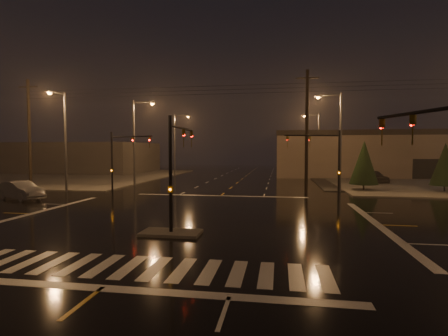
# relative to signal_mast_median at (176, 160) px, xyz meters

# --- Properties ---
(ground) EXTENTS (140.00, 140.00, 0.00)m
(ground) POSITION_rel_signal_mast_median_xyz_m (-0.00, 3.07, -3.75)
(ground) COLOR black
(ground) RESTS_ON ground
(sidewalk_nw) EXTENTS (36.00, 36.00, 0.12)m
(sidewalk_nw) POSITION_rel_signal_mast_median_xyz_m (-30.00, 33.07, -3.69)
(sidewalk_nw) COLOR #47443F
(sidewalk_nw) RESTS_ON ground
(median_island) EXTENTS (3.00, 1.60, 0.15)m
(median_island) POSITION_rel_signal_mast_median_xyz_m (-0.00, -0.93, -3.68)
(median_island) COLOR #47443F
(median_island) RESTS_ON ground
(crosswalk) EXTENTS (15.00, 2.60, 0.01)m
(crosswalk) POSITION_rel_signal_mast_median_xyz_m (-0.00, -5.93, -3.75)
(crosswalk) COLOR beige
(crosswalk) RESTS_ON ground
(stop_bar_near) EXTENTS (16.00, 0.50, 0.01)m
(stop_bar_near) POSITION_rel_signal_mast_median_xyz_m (-0.00, -7.93, -3.75)
(stop_bar_near) COLOR beige
(stop_bar_near) RESTS_ON ground
(stop_bar_far) EXTENTS (16.00, 0.50, 0.01)m
(stop_bar_far) POSITION_rel_signal_mast_median_xyz_m (-0.00, 14.07, -3.75)
(stop_bar_far) COLOR beige
(stop_bar_far) RESTS_ON ground
(commercial_block) EXTENTS (30.00, 18.00, 5.60)m
(commercial_block) POSITION_rel_signal_mast_median_xyz_m (-35.00, 45.07, -0.95)
(commercial_block) COLOR #3C3635
(commercial_block) RESTS_ON ground
(signal_mast_median) EXTENTS (0.25, 4.59, 6.00)m
(signal_mast_median) POSITION_rel_signal_mast_median_xyz_m (0.00, 0.00, 0.00)
(signal_mast_median) COLOR black
(signal_mast_median) RESTS_ON ground
(signal_mast_ne) EXTENTS (4.84, 1.86, 6.00)m
(signal_mast_ne) POSITION_rel_signal_mast_median_xyz_m (9.50, 13.21, 0.04)
(signal_mast_ne) COLOR black
(signal_mast_ne) RESTS_ON ground
(signal_mast_nw) EXTENTS (4.84, 1.86, 6.00)m
(signal_mast_nw) POSITION_rel_signal_mast_median_xyz_m (-9.50, 13.21, 0.04)
(signal_mast_nw) COLOR black
(signal_mast_nw) RESTS_ON ground
(signal_mast_se) EXTENTS (1.55, 3.87, 6.00)m
(signal_mast_se) POSITION_rel_signal_mast_median_xyz_m (10.23, -6.68, -0.04)
(signal_mast_se) COLOR black
(signal_mast_se) RESTS_ON ground
(streetlight_1) EXTENTS (2.77, 0.32, 10.00)m
(streetlight_1) POSITION_rel_signal_mast_median_xyz_m (-11.18, 21.07, 2.05)
(streetlight_1) COLOR #38383A
(streetlight_1) RESTS_ON ground
(streetlight_2) EXTENTS (2.77, 0.32, 10.00)m
(streetlight_2) POSITION_rel_signal_mast_median_xyz_m (-11.18, 37.07, 2.05)
(streetlight_2) COLOR #38383A
(streetlight_2) RESTS_ON ground
(streetlight_3) EXTENTS (2.77, 0.32, 10.00)m
(streetlight_3) POSITION_rel_signal_mast_median_xyz_m (11.18, 19.07, 2.05)
(streetlight_3) COLOR #38383A
(streetlight_3) RESTS_ON ground
(streetlight_4) EXTENTS (2.77, 0.32, 10.00)m
(streetlight_4) POSITION_rel_signal_mast_median_xyz_m (11.18, 39.07, 2.05)
(streetlight_4) COLOR #38383A
(streetlight_4) RESTS_ON ground
(streetlight_5) EXTENTS (0.32, 2.77, 10.00)m
(streetlight_5) POSITION_rel_signal_mast_median_xyz_m (-16.00, 14.26, 2.05)
(streetlight_5) COLOR #38383A
(streetlight_5) RESTS_ON ground
(utility_pole_0) EXTENTS (2.20, 0.32, 12.00)m
(utility_pole_0) POSITION_rel_signal_mast_median_xyz_m (-22.00, 17.07, 2.38)
(utility_pole_0) COLOR black
(utility_pole_0) RESTS_ON ground
(utility_pole_1) EXTENTS (2.20, 0.32, 12.00)m
(utility_pole_1) POSITION_rel_signal_mast_median_xyz_m (8.00, 17.07, 2.38)
(utility_pole_1) COLOR black
(utility_pole_1) RESTS_ON ground
(conifer_0) EXTENTS (2.91, 2.91, 5.25)m
(conifer_0) POSITION_rel_signal_mast_median_xyz_m (14.09, 20.30, -0.78)
(conifer_0) COLOR black
(conifer_0) RESTS_ON ground
(conifer_1) EXTENTS (2.75, 2.75, 5.00)m
(conifer_1) POSITION_rel_signal_mast_median_xyz_m (21.84, 20.25, -0.90)
(conifer_1) COLOR black
(conifer_1) RESTS_ON ground
(car_parked) EXTENTS (3.35, 5.33, 1.69)m
(car_parked) POSITION_rel_signal_mast_median_xyz_m (17.40, 29.66, -2.91)
(car_parked) COLOR black
(car_parked) RESTS_ON ground
(car_crossing) EXTENTS (5.13, 3.39, 1.60)m
(car_crossing) POSITION_rel_signal_mast_median_xyz_m (-16.52, 8.89, -2.95)
(car_crossing) COLOR #57595F
(car_crossing) RESTS_ON ground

